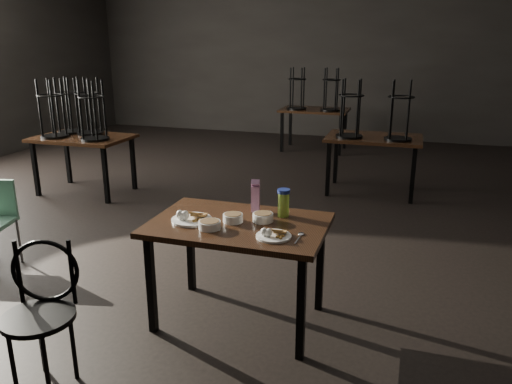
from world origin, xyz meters
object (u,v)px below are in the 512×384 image
(bentwood_chair, at_px, (42,303))
(juice_carton, at_px, (256,197))
(main_table, at_px, (239,233))
(water_bottle, at_px, (284,202))

(bentwood_chair, bearing_deg, juice_carton, 34.36)
(main_table, bearing_deg, juice_carton, 80.96)
(juice_carton, distance_m, water_bottle, 0.22)
(main_table, distance_m, bentwood_chair, 1.30)
(main_table, relative_size, bentwood_chair, 1.40)
(juice_carton, bearing_deg, water_bottle, -10.67)
(main_table, distance_m, water_bottle, 0.38)
(juice_carton, height_order, bentwood_chair, juice_carton)
(water_bottle, distance_m, bentwood_chair, 1.66)
(juice_carton, bearing_deg, bentwood_chair, -125.97)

